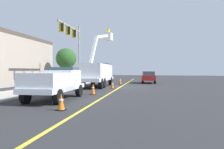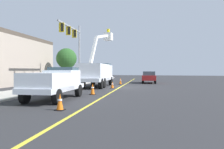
{
  "view_description": "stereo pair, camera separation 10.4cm",
  "coord_description": "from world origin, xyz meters",
  "px_view_note": "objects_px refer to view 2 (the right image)",
  "views": [
    {
      "loc": [
        -23.05,
        -6.37,
        1.84
      ],
      "look_at": [
        -0.58,
        0.7,
        1.4
      ],
      "focal_mm": 35.55,
      "sensor_mm": 36.0,
      "label": 1
    },
    {
      "loc": [
        -23.02,
        -6.47,
        1.84
      ],
      "look_at": [
        -0.58,
        0.7,
        1.4
      ],
      "focal_mm": 35.55,
      "sensor_mm": 36.0,
      "label": 2
    }
  ],
  "objects_px": {
    "utility_bucket_truck": "(97,72)",
    "service_pickup_truck": "(55,82)",
    "traffic_signal_mast": "(74,41)",
    "passing_minivan": "(149,76)",
    "traffic_cone_mid_front": "(93,89)",
    "traffic_cone_mid_rear": "(112,85)",
    "traffic_cone_trailing": "(120,81)",
    "traffic_cone_leading": "(60,102)"
  },
  "relations": [
    {
      "from": "traffic_cone_mid_front",
      "to": "traffic_signal_mast",
      "type": "relative_size",
      "value": 0.11
    },
    {
      "from": "service_pickup_truck",
      "to": "traffic_cone_mid_front",
      "type": "height_order",
      "value": "service_pickup_truck"
    },
    {
      "from": "service_pickup_truck",
      "to": "traffic_cone_leading",
      "type": "distance_m",
      "value": 3.92
    },
    {
      "from": "traffic_signal_mast",
      "to": "traffic_cone_trailing",
      "type": "bearing_deg",
      "value": -56.16
    },
    {
      "from": "service_pickup_truck",
      "to": "traffic_cone_mid_front",
      "type": "xyz_separation_m",
      "value": [
        3.39,
        -1.16,
        -0.69
      ]
    },
    {
      "from": "utility_bucket_truck",
      "to": "traffic_cone_mid_front",
      "type": "height_order",
      "value": "utility_bucket_truck"
    },
    {
      "from": "utility_bucket_truck",
      "to": "traffic_signal_mast",
      "type": "relative_size",
      "value": 1.09
    },
    {
      "from": "traffic_cone_leading",
      "to": "traffic_signal_mast",
      "type": "relative_size",
      "value": 0.1
    },
    {
      "from": "utility_bucket_truck",
      "to": "traffic_cone_mid_rear",
      "type": "bearing_deg",
      "value": -125.82
    },
    {
      "from": "passing_minivan",
      "to": "utility_bucket_truck",
      "type": "bearing_deg",
      "value": 152.48
    },
    {
      "from": "utility_bucket_truck",
      "to": "traffic_cone_mid_front",
      "type": "relative_size",
      "value": 9.64
    },
    {
      "from": "passing_minivan",
      "to": "traffic_signal_mast",
      "type": "distance_m",
      "value": 12.01
    },
    {
      "from": "traffic_cone_leading",
      "to": "traffic_cone_mid_rear",
      "type": "bearing_deg",
      "value": 6.68
    },
    {
      "from": "passing_minivan",
      "to": "traffic_cone_mid_front",
      "type": "relative_size",
      "value": 5.72
    },
    {
      "from": "passing_minivan",
      "to": "traffic_signal_mast",
      "type": "bearing_deg",
      "value": 132.94
    },
    {
      "from": "utility_bucket_truck",
      "to": "traffic_cone_trailing",
      "type": "relative_size",
      "value": 9.61
    },
    {
      "from": "traffic_cone_mid_rear",
      "to": "traffic_cone_trailing",
      "type": "xyz_separation_m",
      "value": [
        6.32,
        0.9,
        0.09
      ]
    },
    {
      "from": "traffic_cone_mid_front",
      "to": "traffic_cone_mid_rear",
      "type": "bearing_deg",
      "value": 3.58
    },
    {
      "from": "traffic_cone_mid_rear",
      "to": "traffic_signal_mast",
      "type": "height_order",
      "value": "traffic_signal_mast"
    },
    {
      "from": "utility_bucket_truck",
      "to": "traffic_cone_mid_rear",
      "type": "distance_m",
      "value": 3.19
    },
    {
      "from": "utility_bucket_truck",
      "to": "traffic_cone_trailing",
      "type": "xyz_separation_m",
      "value": [
        4.61,
        -1.48,
        -1.17
      ]
    },
    {
      "from": "traffic_cone_mid_front",
      "to": "passing_minivan",
      "type": "bearing_deg",
      "value": -6.31
    },
    {
      "from": "traffic_cone_leading",
      "to": "traffic_cone_trailing",
      "type": "relative_size",
      "value": 0.88
    },
    {
      "from": "traffic_cone_mid_rear",
      "to": "traffic_signal_mast",
      "type": "relative_size",
      "value": 0.09
    },
    {
      "from": "traffic_cone_leading",
      "to": "traffic_cone_mid_front",
      "type": "bearing_deg",
      "value": 9.56
    },
    {
      "from": "traffic_cone_leading",
      "to": "traffic_cone_trailing",
      "type": "distance_m",
      "value": 19.12
    },
    {
      "from": "traffic_cone_leading",
      "to": "traffic_cone_mid_rear",
      "type": "distance_m",
      "value": 12.73
    },
    {
      "from": "passing_minivan",
      "to": "traffic_cone_mid_rear",
      "type": "relative_size",
      "value": 7.12
    },
    {
      "from": "service_pickup_truck",
      "to": "traffic_signal_mast",
      "type": "distance_m",
      "value": 14.19
    },
    {
      "from": "traffic_cone_trailing",
      "to": "traffic_signal_mast",
      "type": "relative_size",
      "value": 0.11
    },
    {
      "from": "utility_bucket_truck",
      "to": "traffic_signal_mast",
      "type": "xyz_separation_m",
      "value": [
        1.24,
        3.55,
        3.88
      ]
    },
    {
      "from": "traffic_cone_mid_front",
      "to": "traffic_signal_mast",
      "type": "distance_m",
      "value": 12.16
    },
    {
      "from": "utility_bucket_truck",
      "to": "traffic_signal_mast",
      "type": "height_order",
      "value": "traffic_signal_mast"
    },
    {
      "from": "passing_minivan",
      "to": "traffic_cone_mid_front",
      "type": "xyz_separation_m",
      "value": [
        -16.66,
        1.84,
        -0.54
      ]
    },
    {
      "from": "service_pickup_truck",
      "to": "passing_minivan",
      "type": "height_order",
      "value": "service_pickup_truck"
    },
    {
      "from": "service_pickup_truck",
      "to": "traffic_cone_leading",
      "type": "xyz_separation_m",
      "value": [
        -3.13,
        -2.25,
        -0.74
      ]
    },
    {
      "from": "service_pickup_truck",
      "to": "traffic_cone_trailing",
      "type": "xyz_separation_m",
      "value": [
        15.85,
        0.12,
        -0.68
      ]
    },
    {
      "from": "traffic_cone_trailing",
      "to": "traffic_cone_mid_front",
      "type": "bearing_deg",
      "value": -174.14
    },
    {
      "from": "utility_bucket_truck",
      "to": "service_pickup_truck",
      "type": "height_order",
      "value": "utility_bucket_truck"
    },
    {
      "from": "service_pickup_truck",
      "to": "utility_bucket_truck",
      "type": "bearing_deg",
      "value": 8.1
    },
    {
      "from": "passing_minivan",
      "to": "traffic_cone_leading",
      "type": "xyz_separation_m",
      "value": [
        -23.18,
        0.74,
        -0.59
      ]
    },
    {
      "from": "service_pickup_truck",
      "to": "traffic_cone_leading",
      "type": "bearing_deg",
      "value": -144.2
    }
  ]
}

